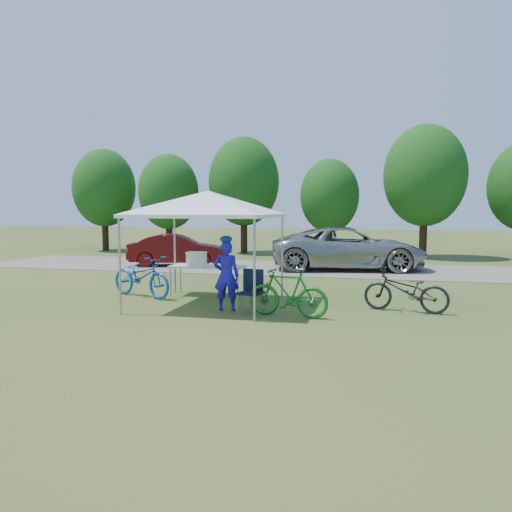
# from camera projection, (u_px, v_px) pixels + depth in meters

# --- Properties ---
(ground) EXTENTS (100.00, 100.00, 0.00)m
(ground) POSITION_uv_depth(u_px,v_px,m) (209.00, 305.00, 11.96)
(ground) COLOR #2D5119
(ground) RESTS_ON ground
(gravel_strip) EXTENTS (24.00, 5.00, 0.02)m
(gravel_strip) POSITION_uv_depth(u_px,v_px,m) (276.00, 268.00, 19.70)
(gravel_strip) COLOR gray
(gravel_strip) RESTS_ON ground
(canopy) EXTENTS (4.53, 4.53, 3.00)m
(canopy) POSITION_uv_depth(u_px,v_px,m) (208.00, 194.00, 11.72)
(canopy) COLOR #A5A5AA
(canopy) RESTS_ON ground
(treeline) EXTENTS (24.89, 4.28, 6.30)m
(treeline) POSITION_uv_depth(u_px,v_px,m) (294.00, 185.00, 25.29)
(treeline) COLOR #382314
(treeline) RESTS_ON ground
(folding_table) EXTENTS (1.96, 0.82, 0.80)m
(folding_table) POSITION_uv_depth(u_px,v_px,m) (208.00, 267.00, 13.28)
(folding_table) COLOR white
(folding_table) RESTS_ON ground
(folding_chair) EXTENTS (0.59, 0.61, 0.97)m
(folding_chair) POSITION_uv_depth(u_px,v_px,m) (252.00, 287.00, 11.02)
(folding_chair) COLOR black
(folding_chair) RESTS_ON ground
(cooler) EXTENTS (0.49, 0.34, 0.36)m
(cooler) POSITION_uv_depth(u_px,v_px,m) (196.00, 258.00, 13.34)
(cooler) COLOR white
(cooler) RESTS_ON folding_table
(ice_cream_cup) EXTENTS (0.07, 0.07, 0.05)m
(ice_cream_cup) POSITION_uv_depth(u_px,v_px,m) (226.00, 265.00, 13.10)
(ice_cream_cup) COLOR yellow
(ice_cream_cup) RESTS_ON folding_table
(cyclist) EXTENTS (0.63, 0.47, 1.59)m
(cyclist) POSITION_uv_depth(u_px,v_px,m) (226.00, 276.00, 11.27)
(cyclist) COLOR #1E17BD
(cyclist) RESTS_ON ground
(bike_blue) EXTENTS (2.19, 1.46, 1.09)m
(bike_blue) POSITION_uv_depth(u_px,v_px,m) (141.00, 276.00, 13.07)
(bike_blue) COLOR #134CAE
(bike_blue) RESTS_ON ground
(bike_green) EXTENTS (1.81, 0.76, 1.06)m
(bike_green) POSITION_uv_depth(u_px,v_px,m) (288.00, 292.00, 10.60)
(bike_green) COLOR #197222
(bike_green) RESTS_ON ground
(bike_dark) EXTENTS (1.96, 1.01, 0.98)m
(bike_dark) POSITION_uv_depth(u_px,v_px,m) (406.00, 290.00, 11.13)
(bike_dark) COLOR black
(bike_dark) RESTS_ON ground
(minivan) EXTENTS (6.20, 3.65, 1.62)m
(minivan) POSITION_uv_depth(u_px,v_px,m) (348.00, 248.00, 18.99)
(minivan) COLOR #A2A29E
(minivan) RESTS_ON gravel_strip
(sedan) EXTENTS (4.08, 2.24, 1.28)m
(sedan) POSITION_uv_depth(u_px,v_px,m) (177.00, 250.00, 20.26)
(sedan) COLOR #4E0D0F
(sedan) RESTS_ON gravel_strip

